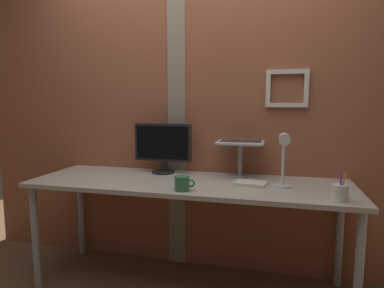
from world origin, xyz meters
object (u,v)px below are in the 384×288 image
Objects in this scene: laptop at (242,135)px; coffee_mug at (182,183)px; desk_lamp at (284,155)px; monitor at (163,145)px; pen_cup at (340,193)px.

laptop is 2.59× the size of coffee_mug.
laptop is 0.94× the size of desk_lamp.
monitor is 2.59× the size of pen_cup.
desk_lamp reaches higher than pen_cup.
laptop is at bearing 130.78° from desk_lamp.
pen_cup is (0.30, -0.19, -0.17)m from desk_lamp.
monitor reaches higher than coffee_mug.
desk_lamp is (0.30, -0.35, -0.09)m from laptop.
laptop is at bearing 6.85° from monitor.
pen_cup is at bearing -31.93° from desk_lamp.
laptop reaches higher than pen_cup.
pen_cup is (0.60, -0.54, -0.26)m from laptop.
desk_lamp is at bearing 17.28° from coffee_mug.
coffee_mug is at bearing -162.72° from desk_lamp.
coffee_mug is at bearing 179.99° from pen_cup.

